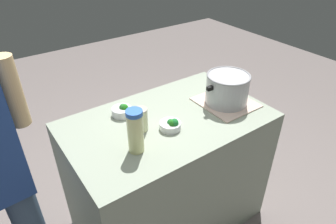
% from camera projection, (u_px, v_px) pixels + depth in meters
% --- Properties ---
extents(ground_plane, '(8.00, 8.00, 0.00)m').
position_uv_depth(ground_plane, '(168.00, 217.00, 2.32)').
color(ground_plane, slate).
extents(counter_slab, '(1.25, 0.76, 0.92)m').
position_uv_depth(counter_slab, '(168.00, 174.00, 2.07)').
color(counter_slab, '#929D8A').
rests_on(counter_slab, ground_plane).
extents(dish_cloth, '(0.33, 0.36, 0.01)m').
position_uv_depth(dish_cloth, '(226.00, 102.00, 1.98)').
color(dish_cloth, beige).
rests_on(dish_cloth, counter_slab).
extents(cooking_pot, '(0.35, 0.28, 0.20)m').
position_uv_depth(cooking_pot, '(227.00, 88.00, 1.92)').
color(cooking_pot, '#B7B7BC').
rests_on(cooking_pot, dish_cloth).
extents(lemonade_pitcher, '(0.09, 0.09, 0.25)m').
position_uv_depth(lemonade_pitcher, '(135.00, 131.00, 1.51)').
color(lemonade_pitcher, beige).
rests_on(lemonade_pitcher, counter_slab).
extents(mason_jar, '(0.08, 0.08, 0.14)m').
position_uv_depth(mason_jar, '(141.00, 119.00, 1.69)').
color(mason_jar, beige).
rests_on(mason_jar, counter_slab).
extents(broccoli_bowl_front, '(0.12, 0.12, 0.08)m').
position_uv_depth(broccoli_bowl_front, '(122.00, 111.00, 1.84)').
color(broccoli_bowl_front, silver).
rests_on(broccoli_bowl_front, counter_slab).
extents(broccoli_bowl_center, '(0.13, 0.13, 0.07)m').
position_uv_depth(broccoli_bowl_center, '(171.00, 125.00, 1.72)').
color(broccoli_bowl_center, silver).
rests_on(broccoli_bowl_center, counter_slab).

